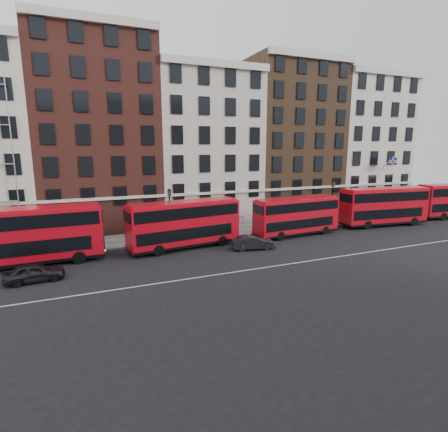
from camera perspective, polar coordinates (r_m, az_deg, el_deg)
name	(u,v)px	position (r m, az deg, el deg)	size (l,w,h in m)	color
ground	(272,258)	(31.13, 7.87, -6.75)	(120.00, 120.00, 0.00)	black
pavement	(226,231)	(40.15, 0.30, -2.40)	(80.00, 5.00, 0.15)	slate
kerb	(235,236)	(37.93, 1.77, -3.22)	(80.00, 0.30, 0.16)	gray
road_centre_line	(284,265)	(29.51, 9.84, -7.82)	(70.00, 0.12, 0.01)	white
building_terrace	(201,141)	(45.80, -3.71, 12.10)	(64.00, 11.95, 22.00)	beige
bus_a	(27,235)	(32.37, -29.47, -2.71)	(11.49, 3.11, 4.79)	red
bus_b	(184,223)	(33.32, -6.53, -1.18)	(11.03, 4.05, 4.53)	red
bus_c	(296,215)	(38.69, 11.74, 0.09)	(10.01, 3.03, 4.15)	red
bus_d	(384,206)	(46.83, 24.63, 1.56)	(11.30, 3.76, 4.66)	red
car_rear	(35,272)	(28.88, -28.53, -8.10)	(1.60, 3.98, 1.36)	black
car_front	(253,242)	(33.21, 4.76, -4.31)	(1.43, 4.09, 1.35)	black
lamp_post_left	(170,212)	(35.91, -8.83, 0.72)	(0.44, 0.44, 5.33)	black
lamp_post_right	(332,200)	(45.41, 17.26, 2.55)	(0.44, 0.44, 5.33)	black
traffic_light	(390,201)	(51.67, 25.51, 2.25)	(0.25, 0.45, 3.27)	black
iron_railings	(219,222)	(42.01, -0.86, -0.98)	(6.60, 0.06, 1.00)	black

